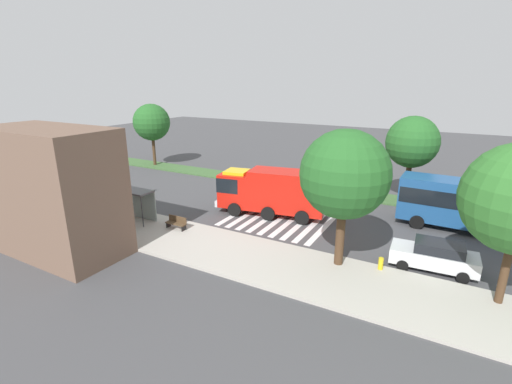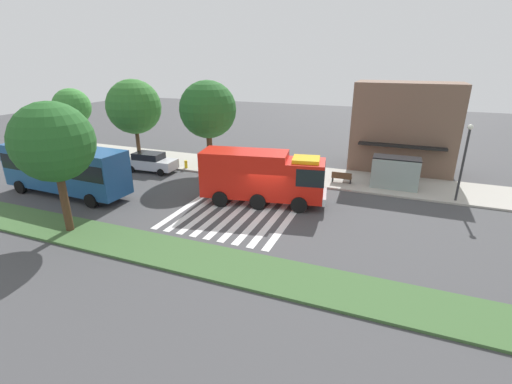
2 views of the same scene
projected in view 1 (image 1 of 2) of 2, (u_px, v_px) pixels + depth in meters
The scene contains 16 objects.
ground_plane at pixel (270, 209), 30.77m from camera, with size 120.00×120.00×0.00m, color #424244.
sidewalk at pixel (210, 247), 23.62m from camera, with size 60.00×5.43×0.14m, color #ADA89E.
median_strip at pixel (303, 187), 36.86m from camera, with size 60.00×3.00×0.14m, color #3D6033.
crosswalk at pixel (289, 212), 29.94m from camera, with size 7.65×10.48×0.01m.
fire_truck at pixel (270, 190), 28.86m from camera, with size 8.99×3.98×3.70m.
parked_car_mid at pixel (435, 255), 20.66m from camera, with size 4.69×2.27×1.72m.
transit_bus at pixel (478, 204), 25.35m from camera, with size 10.36×3.08×3.64m.
bus_stop_shelter at pixel (135, 197), 27.68m from camera, with size 3.50×1.40×2.46m.
bench_near_shelter at pixel (176, 223), 26.21m from camera, with size 1.60×0.50×0.90m.
street_lamp at pixel (105, 169), 30.02m from camera, with size 0.36×0.36×5.44m.
storefront_building at pixel (53, 192), 22.15m from camera, with size 8.74×5.17×7.82m.
sidewalk_tree_center at pixel (345, 175), 19.73m from camera, with size 4.95×4.95×7.87m.
sidewalk_tree_far_east at pixel (19, 146), 34.68m from camera, with size 4.18×4.18×6.39m.
median_tree_far_west at pixel (412, 142), 30.75m from camera, with size 4.39×4.39×7.48m.
median_tree_west at pixel (152, 122), 44.65m from camera, with size 4.47×4.47×7.58m.
fire_hydrant at pixel (381, 264), 20.56m from camera, with size 0.28×0.28×0.70m, color gold.
Camera 1 is at (-13.07, 25.89, 10.44)m, focal length 25.48 mm.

